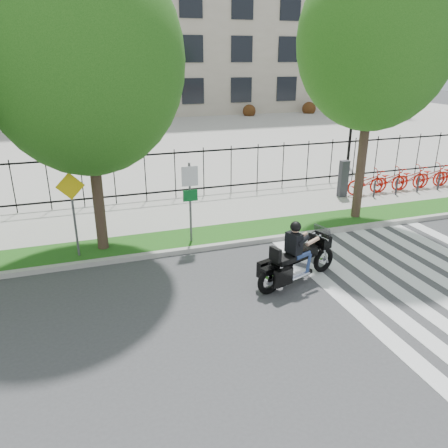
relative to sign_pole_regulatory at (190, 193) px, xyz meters
name	(u,v)px	position (x,y,z in m)	size (l,w,h in m)	color
ground	(265,320)	(0.54, -4.58, -1.74)	(120.00, 120.00, 0.00)	#3C3C3F
curb	(212,247)	(0.54, -0.48, -1.66)	(60.00, 0.20, 0.15)	#A5A39C
grass_verge	(205,237)	(0.54, 0.37, -1.66)	(60.00, 1.50, 0.15)	#1B5014
sidewalk	(186,213)	(0.54, 2.87, -1.66)	(60.00, 3.50, 0.15)	#B0AEA5
plaza	(129,138)	(0.54, 20.42, -1.69)	(80.00, 34.00, 0.10)	#B0AEA5
crosswalk_stripes	(437,286)	(5.36, -4.58, -1.73)	(5.70, 8.00, 0.01)	silver
iron_fence	(175,174)	(0.54, 4.62, -0.59)	(30.00, 0.06, 2.00)	black
office_building	(99,13)	(0.54, 40.34, 8.23)	(60.00, 21.90, 20.15)	#A59885
lamp_post_right	(353,106)	(10.54, 7.42, 1.47)	(1.06, 0.70, 4.25)	black
street_tree_1	(83,59)	(-2.66, 0.37, 3.76)	(5.31, 5.31, 8.41)	#3D2C21
street_tree_2	(375,40)	(6.24, 0.37, 4.32)	(4.96, 4.96, 8.78)	#3D2C21
sign_pole_regulatory	(190,193)	(0.00, 0.00, 0.00)	(0.50, 0.09, 2.50)	#59595B
sign_pole_warning	(72,204)	(-3.38, 0.00, 0.00)	(0.78, 0.09, 2.49)	#59595B
motorcycle_rider	(298,258)	(2.03, -3.19, -1.04)	(2.62, 1.27, 2.09)	black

